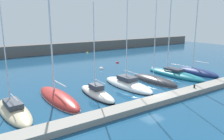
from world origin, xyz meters
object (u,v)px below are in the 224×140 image
at_px(sailboat_teal_sixth, 175,74).
at_px(dock_bollard, 194,86).
at_px(sailboat_white_fourth, 127,84).
at_px(sailboat_charcoal_fifth, 154,80).
at_px(sailboat_navy_seventh, 198,72).
at_px(sailboat_ivory_third, 97,93).
at_px(mooring_buoy_white, 101,69).
at_px(mooring_buoy_red, 117,63).
at_px(sailboat_red_second, 58,97).
at_px(mooring_buoy_yellow, 87,53).
at_px(sailboat_sand_nearest, 14,110).

bearing_deg(sailboat_teal_sixth, dock_bollard, 143.15).
bearing_deg(sailboat_white_fourth, sailboat_charcoal_fifth, -95.84).
bearing_deg(dock_bollard, sailboat_navy_seventh, 33.03).
height_order(sailboat_white_fourth, dock_bollard, sailboat_white_fourth).
bearing_deg(sailboat_white_fourth, sailboat_ivory_third, 97.52).
bearing_deg(mooring_buoy_white, sailboat_white_fourth, -103.51).
bearing_deg(mooring_buoy_red, dock_bollard, -98.77).
height_order(sailboat_navy_seventh, dock_bollard, sailboat_navy_seventh).
distance_m(sailboat_navy_seventh, mooring_buoy_white, 16.31).
distance_m(sailboat_red_second, sailboat_navy_seventh, 23.29).
distance_m(sailboat_ivory_third, dock_bollard, 11.79).
height_order(sailboat_teal_sixth, mooring_buoy_yellow, sailboat_teal_sixth).
xyz_separation_m(sailboat_ivory_third, dock_bollard, (10.41, -5.52, 0.45)).
height_order(sailboat_white_fourth, sailboat_charcoal_fifth, sailboat_white_fourth).
bearing_deg(sailboat_red_second, sailboat_teal_sixth, -91.81).
xyz_separation_m(sailboat_white_fourth, sailboat_navy_seventh, (13.90, -0.76, -0.00)).
bearing_deg(sailboat_ivory_third, sailboat_charcoal_fifth, -86.30).
height_order(sailboat_charcoal_fifth, mooring_buoy_white, sailboat_charcoal_fifth).
distance_m(sailboat_charcoal_fifth, sailboat_navy_seventh, 9.35).
bearing_deg(sailboat_white_fourth, mooring_buoy_white, -15.58).
bearing_deg(dock_bollard, mooring_buoy_yellow, 82.83).
bearing_deg(sailboat_navy_seventh, sailboat_ivory_third, 89.69).
bearing_deg(sailboat_white_fourth, sailboat_teal_sixth, -89.09).
bearing_deg(sailboat_navy_seventh, sailboat_white_fourth, 86.22).
bearing_deg(dock_bollard, mooring_buoy_white, 98.45).
bearing_deg(sailboat_white_fourth, sailboat_sand_nearest, 90.54).
xyz_separation_m(sailboat_white_fourth, sailboat_teal_sixth, (9.79, 0.51, 0.03)).
xyz_separation_m(sailboat_teal_sixth, sailboat_navy_seventh, (4.11, -1.27, -0.04)).
bearing_deg(mooring_buoy_yellow, mooring_buoy_red, -95.10).
height_order(sailboat_ivory_third, mooring_buoy_red, sailboat_ivory_third).
xyz_separation_m(sailboat_navy_seventh, mooring_buoy_red, (-5.48, 14.96, -0.31)).
relative_size(sailboat_sand_nearest, sailboat_ivory_third, 1.61).
relative_size(sailboat_red_second, sailboat_white_fourth, 0.91).
distance_m(sailboat_white_fourth, mooring_buoy_red, 16.51).
bearing_deg(sailboat_navy_seventh, mooring_buoy_red, 19.48).
relative_size(mooring_buoy_yellow, dock_bollard, 1.41).
distance_m(sailboat_charcoal_fifth, mooring_buoy_red, 15.01).
bearing_deg(mooring_buoy_yellow, mooring_buoy_white, -110.60).
distance_m(sailboat_ivory_third, sailboat_navy_seventh, 19.06).
distance_m(sailboat_sand_nearest, sailboat_white_fourth, 14.08).
bearing_deg(sailboat_charcoal_fifth, sailboat_sand_nearest, 86.68).
distance_m(sailboat_navy_seventh, dock_bollard, 10.34).
xyz_separation_m(sailboat_charcoal_fifth, sailboat_teal_sixth, (5.23, 0.81, 0.09)).
xyz_separation_m(sailboat_red_second, sailboat_charcoal_fifth, (13.93, -0.55, -0.10)).
bearing_deg(sailboat_teal_sixth, sailboat_sand_nearest, 89.32).
relative_size(sailboat_ivory_third, mooring_buoy_yellow, 17.36).
distance_m(sailboat_charcoal_fifth, sailboat_teal_sixth, 5.30).
relative_size(sailboat_red_second, sailboat_ivory_third, 1.48).
bearing_deg(mooring_buoy_white, sailboat_teal_sixth, -55.86).
relative_size(sailboat_ivory_third, dock_bollard, 24.48).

